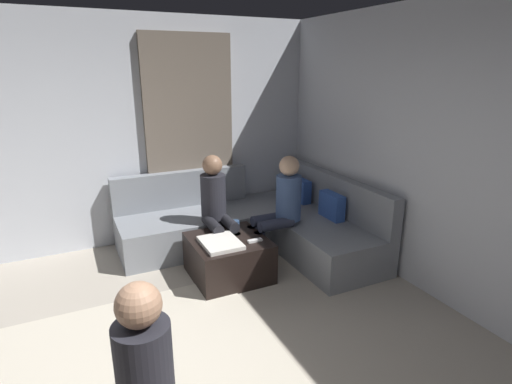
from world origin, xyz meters
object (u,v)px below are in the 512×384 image
Objects in this scene: coffee_mug at (236,225)px; sectional_couch at (258,224)px; person_on_couch_side at (217,205)px; person_on_couch_back at (281,205)px; ottoman at (228,257)px; game_remote at (255,241)px.

sectional_couch is at bearing 126.97° from coffee_mug.
person_on_couch_back is at bearing 154.94° from person_on_couch_side.
ottoman is at bearing -48.30° from sectional_couch.
sectional_couch is 0.84m from game_remote.
coffee_mug is (-0.22, 0.18, 0.26)m from ottoman.
game_remote is at bearing 50.71° from ottoman.
person_on_couch_back reaches higher than game_remote.
ottoman is at bearing 85.79° from person_on_couch_side.
coffee_mug is at bearing 76.08° from person_on_couch_back.
sectional_couch is 0.71m from person_on_couch_side.
ottoman is 8.00× the size of coffee_mug.
person_on_couch_side is at bearing -75.78° from sectional_couch.
person_on_couch_back is at bearing 121.99° from game_remote.
sectional_couch reaches higher than coffee_mug.
coffee_mug is 0.63× the size of game_remote.
person_on_couch_side reaches higher than sectional_couch.
game_remote is 0.12× the size of person_on_couch_side.
coffee_mug is at bearing 140.71° from ottoman.
game_remote is at bearing 5.71° from coffee_mug.
sectional_couch is 26.84× the size of coffee_mug.
sectional_couch is 0.57m from coffee_mug.
coffee_mug is at bearing 130.34° from person_on_couch_side.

